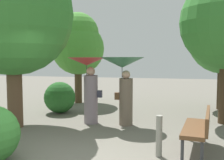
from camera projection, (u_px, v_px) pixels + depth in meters
person_left at (89, 78)px, 7.65m from camera, size 1.09×1.09×1.89m
person_right at (123, 74)px, 7.44m from camera, size 1.23×1.23×1.90m
park_bench at (199, 126)px, 5.40m from camera, size 0.70×1.55×0.83m
tree_near_left at (12, 5)px, 7.04m from camera, size 3.21×3.21×5.11m
tree_mid_left at (78, 44)px, 11.00m from camera, size 2.15×2.15×3.71m
tree_mid_right at (224, 33)px, 9.55m from camera, size 2.47×2.47×4.20m
bush_path_left at (60, 97)px, 9.13m from camera, size 1.06×1.06×1.06m
path_marker_post at (159, 136)px, 5.12m from camera, size 0.12×0.12×0.80m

